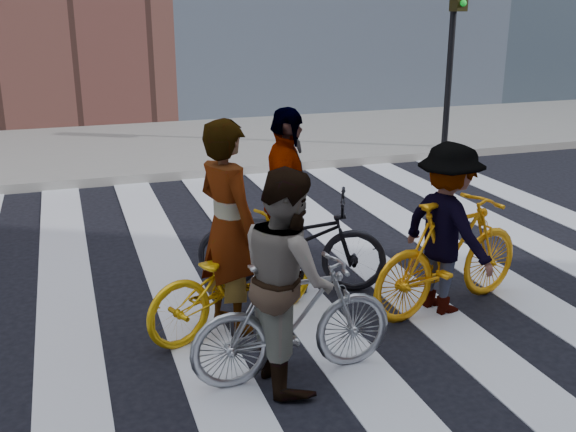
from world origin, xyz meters
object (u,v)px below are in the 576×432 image
bike_yellow_left (235,277)px  rider_mid (288,278)px  rider_left (228,227)px  rider_right (447,229)px  traffic_signal (454,34)px  bike_dark_rear (291,241)px  bike_yellow_right (450,254)px  rider_rear (286,201)px  bike_silver_mid (294,320)px

bike_yellow_left → rider_mid: rider_mid is taller
rider_left → rider_right: (2.02, -0.29, -0.14)m
traffic_signal → bike_dark_rear: (-4.92, -5.09, -1.77)m
bike_yellow_right → rider_rear: rider_rear is taller
rider_rear → rider_left: bearing=154.8°
bike_yellow_right → rider_right: 0.27m
bike_yellow_right → rider_right: (-0.05, 0.00, 0.26)m
bike_silver_mid → bike_dark_rear: 1.74m
traffic_signal → bike_dark_rear: traffic_signal is taller
bike_yellow_left → traffic_signal: bearing=-67.3°
rider_left → rider_rear: 1.00m
bike_dark_rear → rider_mid: bearing=-176.0°
bike_silver_mid → bike_yellow_left: bearing=11.0°
bike_yellow_left → bike_yellow_right: bearing=-120.7°
rider_left → bike_silver_mid: bearing=172.2°
rider_mid → rider_right: bearing=-69.7°
bike_silver_mid → rider_left: size_ratio=0.86×
bike_dark_rear → rider_left: size_ratio=1.01×
bike_yellow_left → rider_mid: 1.08m
rider_mid → rider_rear: 1.74m
traffic_signal → rider_left: 8.22m
bike_dark_rear → rider_rear: bearing=113.7°
bike_yellow_left → rider_right: (1.97, -0.29, 0.34)m
rider_right → bike_dark_rear: bearing=38.1°
traffic_signal → bike_yellow_left: size_ratio=1.82×
bike_yellow_right → rider_mid: rider_mid is taller
rider_right → rider_rear: 1.59m
rider_left → rider_right: size_ratio=1.18×
bike_yellow_left → rider_left: 0.48m
rider_mid → bike_yellow_left: bearing=8.2°
bike_dark_rear → bike_yellow_right: bearing=-103.0°
bike_yellow_right → rider_right: size_ratio=1.13×
bike_dark_rear → rider_right: bearing=-104.1°
rider_mid → rider_rear: (0.54, 1.66, 0.09)m
traffic_signal → rider_rear: bearing=-134.3°
rider_mid → traffic_signal: bearing=-40.4°
bike_silver_mid → bike_dark_rear: bike_dark_rear is taller
bike_silver_mid → rider_left: 1.13m
bike_silver_mid → rider_mid: rider_mid is taller
bike_yellow_left → bike_silver_mid: (0.21, -1.00, 0.02)m
bike_silver_mid → rider_right: (1.76, 0.71, 0.32)m
rider_left → traffic_signal: bearing=-67.5°
bike_dark_rear → rider_mid: size_ratio=1.14×
bike_silver_mid → rider_rear: 1.78m
traffic_signal → bike_yellow_left: 8.28m
traffic_signal → rider_rear: traffic_signal is taller
bike_dark_rear → rider_left: rider_left is taller
bike_dark_rear → rider_right: 1.57m
bike_dark_rear → rider_mid: rider_mid is taller
bike_yellow_left → bike_silver_mid: size_ratio=1.11×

